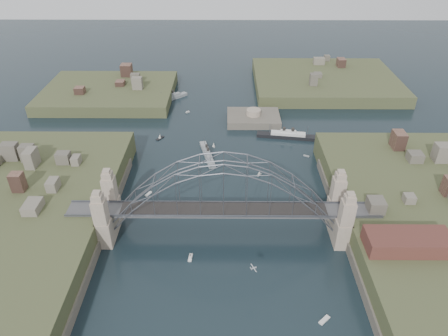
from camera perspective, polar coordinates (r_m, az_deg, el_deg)
ground at (r=116.12m, az=-0.07°, el=-9.00°), size 500.00×500.00×0.00m
bridge at (r=108.28m, az=-0.07°, el=-4.15°), size 84.00×13.80×24.60m
shore_west at (r=128.69m, az=-26.75°, el=-7.27°), size 50.50×90.00×12.00m
shore_east at (r=127.97m, az=26.79°, el=-7.53°), size 50.50×90.00×12.00m
headland_nw at (r=204.85m, az=-15.63°, el=9.58°), size 60.00×45.00×9.00m
headland_ne at (r=216.56m, az=13.81°, el=11.18°), size 70.00×55.00×9.50m
fort_island at (r=175.10m, az=4.09°, el=6.40°), size 22.00×16.00×9.40m
wharf_shed at (r=108.05m, az=24.23°, el=-9.36°), size 20.00×8.00×4.00m
finger_pier at (r=103.82m, az=23.11°, el=-18.51°), size 4.00×22.00×1.40m
naval_cruiser_near at (r=149.46m, az=-2.34°, el=1.99°), size 6.62×18.03×5.39m
naval_cruiser_far at (r=196.36m, az=-7.37°, el=9.66°), size 14.49×13.85×5.95m
ocean_liner at (r=163.15m, az=8.88°, el=4.47°), size 24.53×6.80×5.97m
aeroplane at (r=96.07m, az=4.07°, el=-13.74°), size 1.54×2.61×0.40m
small_boat_a at (r=132.20m, az=-10.48°, el=-3.58°), size 2.14×2.78×0.45m
small_boat_b at (r=138.95m, az=4.96°, el=-0.70°), size 1.83×1.97×2.38m
small_boat_c at (r=109.21m, az=-4.69°, el=-12.28°), size 1.16×2.85×1.43m
small_boat_d at (r=152.28m, az=11.39°, el=1.64°), size 2.25×1.67×0.45m
small_boat_e at (r=162.63m, az=-8.91°, el=4.25°), size 3.07×3.80×2.38m
small_boat_f at (r=154.64m, az=-1.45°, el=3.24°), size 1.38×1.52×2.38m
small_boat_g at (r=99.05m, az=13.79°, el=-19.87°), size 2.90×2.75×0.45m
small_boat_h at (r=182.73m, az=-5.07°, el=7.75°), size 2.16×1.91×1.43m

